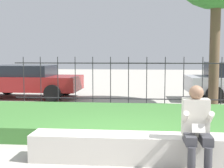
{
  "coord_description": "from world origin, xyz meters",
  "views": [
    {
      "loc": [
        0.41,
        -4.78,
        1.68
      ],
      "look_at": [
        -0.2,
        1.5,
        1.08
      ],
      "focal_mm": 50.0,
      "sensor_mm": 36.0,
      "label": 1
    }
  ],
  "objects": [
    {
      "name": "ground_plane",
      "position": [
        0.0,
        0.0,
        0.0
      ],
      "size": [
        60.0,
        60.0,
        0.0
      ],
      "primitive_type": "plane",
      "color": "#A8A399"
    },
    {
      "name": "stone_bench",
      "position": [
        0.22,
        0.0,
        0.19
      ],
      "size": [
        3.12,
        0.51,
        0.43
      ],
      "color": "beige",
      "rests_on": "ground_plane"
    },
    {
      "name": "person_seated_reader",
      "position": [
        1.2,
        -0.29,
        0.67
      ],
      "size": [
        0.42,
        0.73,
        1.23
      ],
      "color": "black",
      "rests_on": "ground_plane"
    },
    {
      "name": "grass_berm",
      "position": [
        0.0,
        2.32,
        0.15
      ],
      "size": [
        9.17,
        3.24,
        0.31
      ],
      "color": "#3D7533",
      "rests_on": "ground_plane"
    },
    {
      "name": "iron_fence",
      "position": [
        -0.0,
        4.7,
        0.84
      ],
      "size": [
        7.17,
        0.03,
        1.6
      ],
      "color": "#232326",
      "rests_on": "ground_plane"
    },
    {
      "name": "car_parked_left",
      "position": [
        -4.01,
        6.84,
        0.69
      ],
      "size": [
        4.03,
        2.04,
        1.27
      ],
      "rotation": [
        0.0,
        0.0,
        -0.01
      ],
      "color": "maroon",
      "rests_on": "ground_plane"
    }
  ]
}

